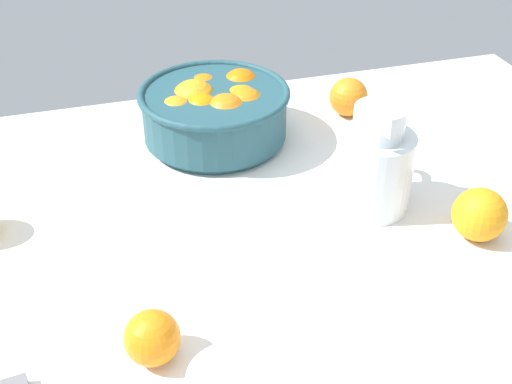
{
  "coord_description": "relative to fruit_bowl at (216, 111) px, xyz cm",
  "views": [
    {
      "loc": [
        -22.8,
        -74.7,
        59.09
      ],
      "look_at": [
        -1.25,
        -1.13,
        5.88
      ],
      "focal_mm": 46.56,
      "sensor_mm": 36.0,
      "label": 1
    }
  ],
  "objects": [
    {
      "name": "ground_plane",
      "position": [
        0.93,
        -24.75,
        -7.09
      ],
      "size": [
        134.84,
        87.93,
        3.0
      ],
      "primitive_type": "cube",
      "color": "white"
    },
    {
      "name": "loose_orange_2",
      "position": [
        28.89,
        -37.1,
        -1.75
      ],
      "size": [
        7.67,
        7.67,
        7.67
      ],
      "primitive_type": "sphere",
      "color": "orange",
      "rests_on": "ground_plane"
    },
    {
      "name": "fruit_bowl",
      "position": [
        0.0,
        0.0,
        0.0
      ],
      "size": [
        25.87,
        25.87,
        10.77
      ],
      "color": "#234C56",
      "rests_on": "ground_plane"
    },
    {
      "name": "juice_pitcher",
      "position": [
        17.77,
        -25.72,
        0.57
      ],
      "size": [
        11.35,
        14.98,
        17.22
      ],
      "color": "white",
      "rests_on": "ground_plane"
    },
    {
      "name": "loose_orange_3",
      "position": [
        -18.51,
        -46.5,
        -2.33
      ],
      "size": [
        6.51,
        6.51,
        6.51
      ],
      "primitive_type": "sphere",
      "color": "orange",
      "rests_on": "ground_plane"
    },
    {
      "name": "loose_orange_0",
      "position": [
        25.73,
        2.11,
        -2.0
      ],
      "size": [
        7.18,
        7.18,
        7.18
      ],
      "primitive_type": "sphere",
      "color": "orange",
      "rests_on": "ground_plane"
    }
  ]
}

